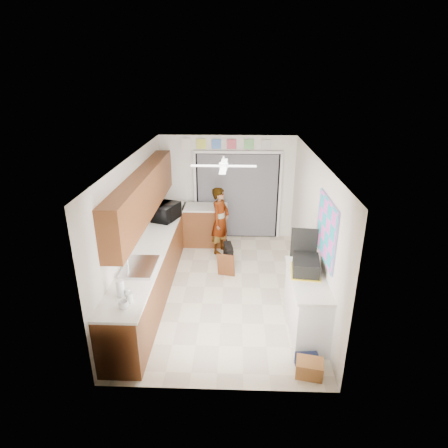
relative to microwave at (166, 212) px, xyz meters
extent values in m
plane|color=beige|center=(1.24, -1.12, -1.11)|extent=(5.00, 5.00, 0.00)
plane|color=white|center=(1.24, -1.12, 1.39)|extent=(5.00, 5.00, 0.00)
plane|color=white|center=(1.24, 1.38, 0.14)|extent=(3.20, 0.00, 3.20)
plane|color=white|center=(1.24, -3.62, 0.14)|extent=(3.20, 0.00, 3.20)
plane|color=white|center=(-0.36, -1.12, 0.14)|extent=(0.00, 5.00, 5.00)
plane|color=white|center=(2.84, -1.12, 0.14)|extent=(0.00, 5.00, 5.00)
cube|color=brown|center=(-0.06, -1.12, -0.66)|extent=(0.60, 4.80, 0.90)
cube|color=white|center=(-0.05, -1.12, -0.19)|extent=(0.62, 4.80, 0.04)
cube|color=brown|center=(-0.20, -0.92, 0.69)|extent=(0.32, 4.00, 0.80)
cube|color=silver|center=(-0.05, -2.12, -0.16)|extent=(0.50, 0.76, 0.06)
cylinder|color=silver|center=(-0.24, -2.12, -0.06)|extent=(0.03, 0.03, 0.22)
cube|color=brown|center=(0.74, 0.88, -0.66)|extent=(1.00, 0.60, 0.90)
cube|color=white|center=(0.74, 0.88, -0.19)|extent=(1.04, 0.64, 0.04)
cube|color=black|center=(1.49, 1.35, -0.06)|extent=(2.00, 0.06, 2.10)
cube|color=slate|center=(1.49, 1.31, -0.06)|extent=(1.90, 0.03, 2.05)
cube|color=white|center=(0.47, 1.32, -0.06)|extent=(0.06, 0.04, 2.10)
cube|color=white|center=(2.51, 1.32, -0.06)|extent=(0.06, 0.04, 2.10)
cube|color=white|center=(1.49, 1.32, 1.01)|extent=(2.10, 0.04, 0.06)
cube|color=#D9DF4A|center=(0.64, 1.35, 1.19)|extent=(0.22, 0.02, 0.22)
cube|color=#4E7ED1|center=(0.99, 1.35, 1.19)|extent=(0.22, 0.02, 0.22)
cube|color=#CA4B5D|center=(1.34, 1.35, 1.19)|extent=(0.22, 0.02, 0.22)
cube|color=#6EC16F|center=(1.74, 1.35, 1.19)|extent=(0.22, 0.02, 0.22)
cube|color=beige|center=(2.14, 1.35, 1.19)|extent=(0.22, 0.02, 0.22)
cube|color=silver|center=(0.29, 1.35, 1.19)|extent=(0.22, 0.02, 0.26)
cube|color=white|center=(2.59, -2.32, -0.66)|extent=(0.50, 1.40, 0.90)
cube|color=white|center=(2.58, -2.32, -0.19)|extent=(0.54, 1.44, 0.04)
cube|color=#EE57CE|center=(2.82, -2.12, 0.54)|extent=(0.03, 1.15, 0.95)
cube|color=white|center=(1.24, -0.92, 1.21)|extent=(1.14, 1.14, 0.24)
imported|color=black|center=(0.00, 0.00, 0.00)|extent=(0.60, 0.72, 0.34)
imported|color=white|center=(0.01, -3.22, -0.11)|extent=(0.18, 0.18, 0.11)
cylinder|color=silver|center=(0.06, -3.07, -0.10)|extent=(0.12, 0.12, 0.14)
cylinder|color=silver|center=(-0.01, -2.93, -0.11)|extent=(0.10, 0.10, 0.12)
cylinder|color=white|center=(-0.11, -2.93, -0.05)|extent=(0.14, 0.14, 0.25)
cube|color=black|center=(2.56, -2.16, -0.06)|extent=(0.46, 0.57, 0.23)
cube|color=yellow|center=(2.56, -2.16, -0.17)|extent=(0.51, 0.63, 0.02)
cube|color=black|center=(2.56, -1.87, 0.19)|extent=(0.42, 0.08, 0.50)
cube|color=#A86835|center=(2.49, -3.32, -1.00)|extent=(0.40, 0.33, 0.22)
cube|color=black|center=(2.49, -3.21, -1.01)|extent=(0.34, 0.29, 0.19)
cube|color=brown|center=(1.28, -0.72, -0.85)|extent=(0.37, 0.20, 0.52)
imported|color=white|center=(1.12, 0.43, -0.35)|extent=(0.57, 0.66, 1.53)
cube|color=black|center=(1.31, 0.00, -0.90)|extent=(0.32, 0.58, 0.43)
camera|label=1|loc=(1.48, -7.32, 2.71)|focal=30.00mm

